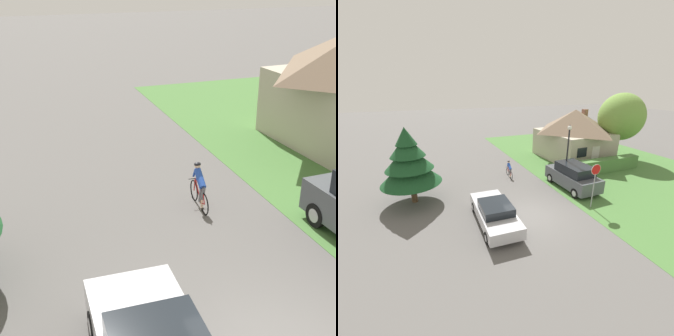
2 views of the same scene
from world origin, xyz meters
TOP-DOWN VIEW (x-y plane):
  - cyclist at (1.21, 6.21)m, footprint 0.44×1.68m

SIDE VIEW (x-z plane):
  - cyclist at x=1.21m, z-range -0.03..1.41m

